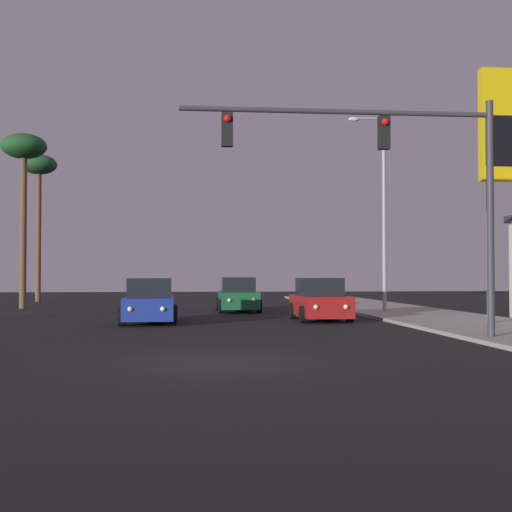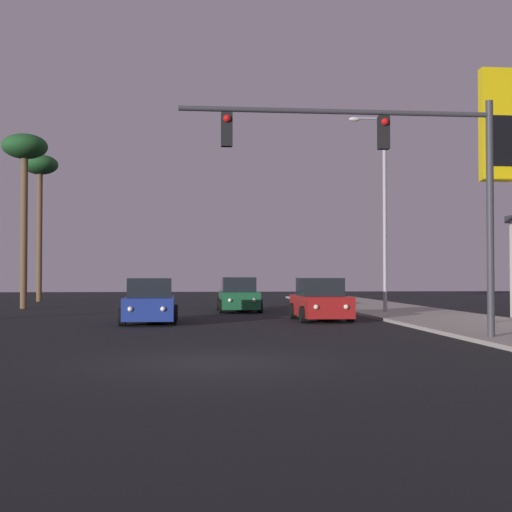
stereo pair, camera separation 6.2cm
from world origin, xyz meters
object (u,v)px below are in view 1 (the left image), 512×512
traffic_light_mast (400,165)px  street_lamp (381,202)px  car_blue (150,303)px  palm_tree_mid (24,157)px  gas_station_sign (508,139)px  car_green (238,296)px  palm_tree_far (39,174)px  car_red (320,301)px

traffic_light_mast → street_lamp: size_ratio=0.96×
car_blue → palm_tree_mid: 15.78m
car_blue → palm_tree_mid: size_ratio=0.46×
street_lamp → gas_station_sign: same height
traffic_light_mast → car_blue: bearing=131.3°
car_blue → street_lamp: (10.25, 4.82, 4.36)m
car_green → car_blue: bearing=64.2°
palm_tree_far → car_blue: bearing=-68.8°
traffic_light_mast → gas_station_sign: bearing=43.8°
traffic_light_mast → car_red: bearing=93.2°
car_green → traffic_light_mast: 16.90m
street_lamp → palm_tree_far: size_ratio=0.91×
car_red → palm_tree_mid: 19.21m
car_red → palm_tree_far: size_ratio=0.44×
palm_tree_far → street_lamp: bearing=-42.4°
traffic_light_mast → palm_tree_mid: 24.92m
car_green → palm_tree_mid: palm_tree_mid is taller
car_blue → car_red: bearing=-172.9°
car_blue → palm_tree_mid: bearing=-59.2°
palm_tree_mid → palm_tree_far: bearing=97.0°
street_lamp → palm_tree_mid: (-17.52, 7.09, 2.99)m
car_red → gas_station_sign: gas_station_sign is taller
gas_station_sign → palm_tree_far: size_ratio=0.91×
car_green → traffic_light_mast: size_ratio=0.50×
palm_tree_far → gas_station_sign: bearing=-49.4°
car_blue → palm_tree_far: (-8.50, 21.92, 7.82)m
car_green → car_red: bearing=111.5°
car_green → palm_tree_mid: size_ratio=0.46×
gas_station_sign → street_lamp: bearing=107.9°
car_green → traffic_light_mast: bearing=101.7°
car_blue → palm_tree_mid: palm_tree_mid is taller
car_red → palm_tree_far: (-15.14, 21.02, 7.82)m
car_red → car_green: bearing=-69.4°
palm_tree_mid → street_lamp: bearing=-22.0°
car_green → car_red: same height
car_red → street_lamp: 6.89m
car_green → street_lamp: bearing=154.0°
car_green → street_lamp: street_lamp is taller
car_blue → car_green: bearing=-116.7°
traffic_light_mast → gas_station_sign: gas_station_sign is taller
car_green → car_blue: (-3.90, -7.96, 0.00)m
car_blue → traffic_light_mast: 11.55m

